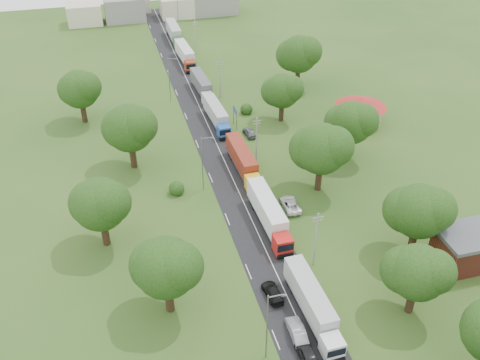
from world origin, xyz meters
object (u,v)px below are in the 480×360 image
object	(u,v)px
truck_0	(312,304)
car_lane_mid	(297,331)
info_sign	(235,113)
car_lane_front	(307,354)

from	to	relation	value
truck_0	car_lane_mid	distance (m)	3.99
info_sign	car_lane_front	distance (m)	56.81
info_sign	car_lane_mid	bearing A→B (deg)	-96.67
info_sign	truck_0	bearing A→B (deg)	-93.79
truck_0	info_sign	bearing A→B (deg)	86.21
truck_0	car_lane_front	xyz separation A→B (m)	(-2.85, -5.87, -1.31)
car_lane_front	car_lane_mid	distance (m)	3.43
truck_0	car_lane_mid	size ratio (longest dim) A/B	3.10
car_lane_mid	car_lane_front	bearing A→B (deg)	92.66
car_lane_front	car_lane_mid	xyz separation A→B (m)	(-0.00, 3.43, -0.05)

